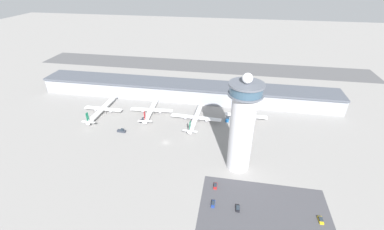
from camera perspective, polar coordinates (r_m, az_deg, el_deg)
The scene contains 16 objects.
ground_plane at distance 178.16m, azimuth -5.79°, elevation -6.15°, with size 1000.00×1000.00×0.00m, color gray.
terminal_building at distance 233.24m, azimuth -1.43°, elevation 5.40°, with size 265.30×25.00×14.71m.
runway_strip at distance 318.27m, azimuth 1.78°, elevation 10.85°, with size 397.95×44.00×0.01m, color #515154.
control_tower at distance 143.87m, azimuth 11.07°, elevation -2.21°, with size 18.54×18.54×59.56m.
parking_lot_surface at distance 139.85m, azimuth 15.75°, elevation -20.05°, with size 64.00×40.00×0.01m, color #424247.
airplane_gate_alpha at distance 222.00m, azimuth -19.27°, elevation 1.32°, with size 31.88×44.98×12.27m.
airplane_gate_bravo at distance 211.21m, azimuth -9.06°, elevation 1.17°, with size 35.01×39.12×12.30m.
airplane_gate_charlie at distance 198.10m, azimuth 0.84°, elevation -0.53°, with size 39.82×41.96×12.05m.
airplane_gate_delta at distance 204.33m, azimuth 11.93°, elevation -0.11°, with size 32.91×32.13×13.15m.
service_truck_catering at distance 194.55m, azimuth -15.38°, elevation -3.42°, with size 6.50×2.62×2.66m.
service_truck_fuel at distance 204.37m, azimuth -10.78°, elevation -1.06°, with size 5.99×6.61×2.73m.
service_truck_baggage at distance 203.32m, azimuth 7.87°, elevation -0.97°, with size 2.97×6.07×2.64m.
car_navy_sedan at distance 137.81m, azimuth 10.14°, elevation -19.72°, with size 1.86×4.20×1.58m.
car_maroon_suv at distance 146.73m, azimuth 5.22°, elevation -15.41°, with size 1.85×4.45×1.35m.
car_silver_sedan at distance 145.30m, azimuth 26.69°, elevation -20.12°, with size 2.08×4.48×1.37m.
car_blue_compact at distance 138.23m, azimuth 4.72°, elevation -19.06°, with size 1.76×4.52×1.41m.
Camera 1 is at (42.26, -137.64, 104.92)m, focal length 24.00 mm.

